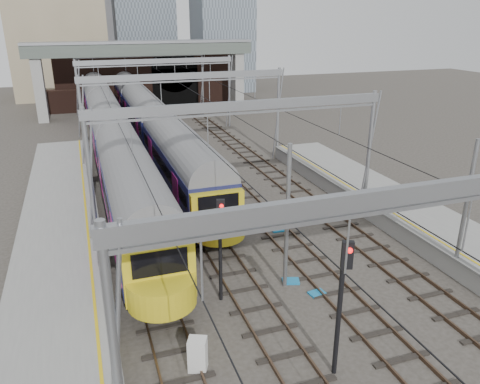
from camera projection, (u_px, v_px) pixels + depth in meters
name	position (u px, v px, depth m)	size (l,w,h in m)	color
ground	(303.00, 309.00, 20.59)	(160.00, 160.00, 0.00)	#38332D
platform_left	(57.00, 311.00, 19.49)	(4.32, 55.00, 1.12)	gray
tracks	(211.00, 194.00, 33.85)	(14.40, 80.00, 0.22)	#4C3828
overhead_line	(187.00, 90.00, 37.28)	(16.80, 80.00, 8.00)	gray
retaining_wall	(148.00, 75.00, 65.43)	(28.00, 2.75, 9.00)	black
overbridge	(143.00, 57.00, 58.72)	(28.00, 3.00, 9.25)	gray
train_main	(135.00, 102.00, 55.13)	(2.99, 69.14, 5.08)	black
train_second	(102.00, 111.00, 49.74)	(3.04, 70.24, 5.15)	black
signal_near_left	(220.00, 238.00, 20.11)	(0.39, 0.47, 4.96)	black
signal_near_centre	(342.00, 294.00, 15.68)	(0.42, 0.48, 5.36)	black
relay_cabinet	(198.00, 354.00, 16.83)	(0.66, 0.55, 1.31)	silver
equip_cover_a	(278.00, 230.00, 28.07)	(0.76, 0.54, 0.09)	#1670A9
equip_cover_b	(291.00, 281.00, 22.65)	(0.82, 0.58, 0.10)	#1670A9
equip_cover_c	(317.00, 293.00, 21.66)	(0.74, 0.53, 0.09)	#1670A9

